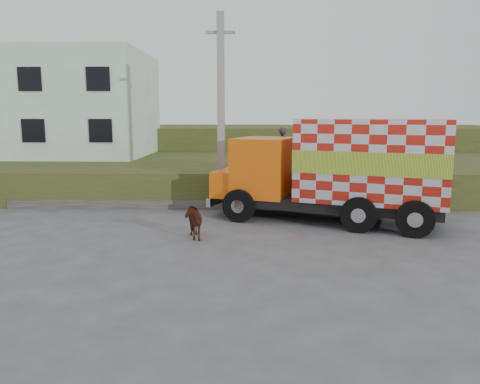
{
  "coord_description": "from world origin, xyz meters",
  "views": [
    {
      "loc": [
        0.3,
        -15.05,
        3.93
      ],
      "look_at": [
        -0.11,
        0.73,
        1.3
      ],
      "focal_mm": 35.0,
      "sensor_mm": 36.0,
      "label": 1
    }
  ],
  "objects_px": {
    "utility_pole": "(221,111)",
    "cargo_truck": "(340,170)",
    "pedestrian": "(282,149)",
    "cow": "(191,220)"
  },
  "relations": [
    {
      "from": "pedestrian",
      "to": "cargo_truck",
      "type": "bearing_deg",
      "value": 109.49
    },
    {
      "from": "cargo_truck",
      "to": "cow",
      "type": "xyz_separation_m",
      "value": [
        -5.11,
        -2.39,
        -1.35
      ]
    },
    {
      "from": "pedestrian",
      "to": "utility_pole",
      "type": "bearing_deg",
      "value": 4.99
    },
    {
      "from": "cargo_truck",
      "to": "cow",
      "type": "height_order",
      "value": "cargo_truck"
    },
    {
      "from": "utility_pole",
      "to": "pedestrian",
      "type": "xyz_separation_m",
      "value": [
        2.58,
        0.68,
        -1.63
      ]
    },
    {
      "from": "utility_pole",
      "to": "cargo_truck",
      "type": "distance_m",
      "value": 5.65
    },
    {
      "from": "cow",
      "to": "pedestrian",
      "type": "distance_m",
      "value": 6.86
    },
    {
      "from": "cargo_truck",
      "to": "cow",
      "type": "distance_m",
      "value": 5.8
    },
    {
      "from": "cow",
      "to": "pedestrian",
      "type": "relative_size",
      "value": 0.74
    },
    {
      "from": "cargo_truck",
      "to": "cow",
      "type": "bearing_deg",
      "value": -135.0
    }
  ]
}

